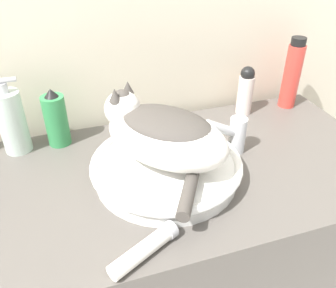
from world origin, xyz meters
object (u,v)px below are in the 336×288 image
Objects in this scene: cream_tube at (145,249)px; cat at (162,133)px; deodorant_stick at (246,90)px; shampoo_bottle_tall at (292,74)px; spray_bottle_trigger at (56,119)px; soap_pump_bottle at (12,122)px; faucet at (234,134)px.

cat is at bearing 64.65° from cream_tube.
deodorant_stick reaches higher than cream_tube.
cat is 1.70× the size of shampoo_bottle_tall.
soap_pump_bottle reaches higher than spray_bottle_trigger.
soap_pump_bottle is 0.67m from deodorant_stick.
cat reaches higher than deodorant_stick.
faucet is 0.85× the size of deodorant_stick.
deodorant_stick is (0.57, 0.00, 0.00)m from spray_bottle_trigger.
spray_bottle_trigger is 0.11m from soap_pump_bottle.
faucet is 0.23m from deodorant_stick.
spray_bottle_trigger is 1.06× the size of deodorant_stick.
soap_pump_bottle is 1.36× the size of cream_tube.
shampoo_bottle_tall reaches higher than cream_tube.
cat reaches higher than cream_tube.
cream_tube is (-0.31, -0.25, -0.04)m from faucet.
cat is 0.32m from spray_bottle_trigger.
shampoo_bottle_tall reaches higher than spray_bottle_trigger.
cat is 0.26m from cream_tube.
faucet is (0.20, 0.04, -0.06)m from cat.
cream_tube is (0.12, -0.44, -0.06)m from spray_bottle_trigger.
shampoo_bottle_tall is (0.29, 0.19, 0.05)m from faucet.
faucet is at bearing -119.94° from cat.
shampoo_bottle_tall is 1.47× the size of deodorant_stick.
cat is at bearing -155.46° from shampoo_bottle_tall.
cream_tube is (0.23, -0.44, -0.07)m from soap_pump_bottle.
cat is at bearing -34.23° from soap_pump_bottle.
cream_tube is at bearing -134.83° from deodorant_stick.
soap_pump_bottle reaches higher than cream_tube.
faucet is 0.57m from soap_pump_bottle.
spray_bottle_trigger reaches higher than deodorant_stick.
spray_bottle_trigger is at bearing -180.00° from deodorant_stick.
deodorant_stick is 0.63m from cream_tube.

